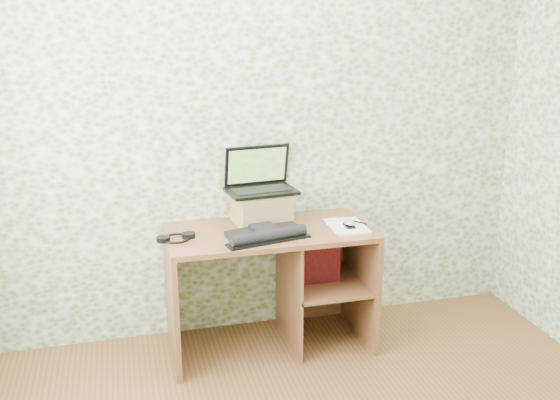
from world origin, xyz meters
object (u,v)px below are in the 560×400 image
object	(u,v)px
laptop	(260,180)
keyboard	(266,234)
desk	(281,269)
notepad	(347,226)
riser	(261,208)

from	to	relation	value
laptop	keyboard	distance (m)	0.39
desk	notepad	xyz separation A→B (m)	(0.38, -0.10, 0.28)
riser	keyboard	bearing A→B (deg)	-97.54
keyboard	desk	bearing A→B (deg)	38.49
desk	notepad	distance (m)	0.48
desk	riser	world-z (taller)	riser
riser	keyboard	distance (m)	0.28
desk	keyboard	world-z (taller)	keyboard
desk	notepad	world-z (taller)	notepad
desk	laptop	world-z (taller)	laptop
laptop	riser	bearing A→B (deg)	-96.32
riser	notepad	world-z (taller)	riser
desk	keyboard	xyz separation A→B (m)	(-0.13, -0.15, 0.29)
keyboard	notepad	size ratio (longest dim) A/B	1.67
desk	laptop	size ratio (longest dim) A/B	2.79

